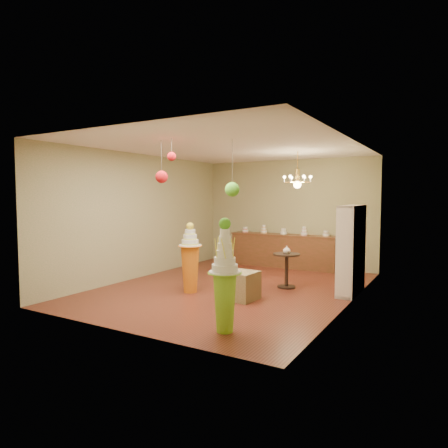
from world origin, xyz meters
The scene contains 17 objects.
floor centered at (0.00, 0.00, 0.00)m, with size 6.50×6.50×0.00m, color #582318.
ceiling centered at (0.00, 0.00, 3.00)m, with size 6.50×6.50×0.00m, color silver.
wall_back centered at (0.00, 3.25, 1.50)m, with size 5.00×0.04×3.00m, color #96936A.
wall_front centered at (0.00, -3.25, 1.50)m, with size 5.00×0.04×3.00m, color #96936A.
wall_left centered at (-2.50, 0.00, 1.50)m, with size 0.04×6.50×3.00m, color #96936A.
wall_right centered at (2.50, 0.00, 1.50)m, with size 0.04×6.50×3.00m, color #96936A.
pedestal_green centered at (1.28, -2.51, 0.66)m, with size 0.49×0.49×1.67m.
pedestal_orange centered at (-0.55, -0.77, 0.61)m, with size 0.50×0.50×1.44m.
burlap_riser centered at (0.62, -0.75, 0.27)m, with size 0.59×0.59×0.54m, color olive.
sideboard centered at (0.00, 2.97, 0.48)m, with size 3.04×0.54×1.16m.
shelving_unit centered at (2.34, 0.80, 0.90)m, with size 0.33×1.20×1.80m.
round_table centered at (1.02, 0.61, 0.48)m, with size 0.62×0.62×0.75m.
vase centered at (1.02, 0.61, 0.83)m, with size 0.16×0.16×0.17m, color silver.
pom_red_left centered at (-0.52, -1.70, 2.34)m, with size 0.23×0.23×0.78m.
pom_green_mid centered at (0.68, -1.21, 2.10)m, with size 0.26×0.26×1.03m.
pom_red_right centered at (-0.21, -1.80, 2.68)m, with size 0.16×0.16×0.40m.
chandelier centered at (0.99, 1.29, 2.30)m, with size 0.84×0.84×0.85m.
Camera 1 is at (4.15, -7.45, 1.98)m, focal length 32.00 mm.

